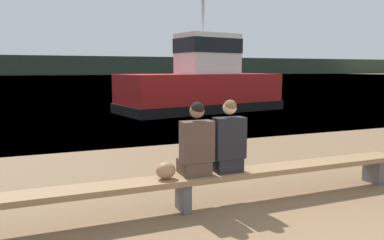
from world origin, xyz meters
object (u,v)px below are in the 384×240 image
bench_main (183,183)px  shopping_bag (166,171)px  person_left (196,145)px  person_right (228,142)px  tugboat_red (202,87)px

bench_main → shopping_bag: bearing=-179.1°
bench_main → person_left: bearing=3.7°
bench_main → person_left: 0.55m
person_right → tugboat_red: (4.58, 11.62, 0.22)m
shopping_bag → tugboat_red: bearing=64.6°
person_left → person_right: (0.50, 0.00, -0.00)m
person_left → person_right: person_right is taller
person_right → shopping_bag: person_right is taller
person_left → tugboat_red: (5.08, 11.62, 0.22)m
person_right → tugboat_red: bearing=68.5°
tugboat_red → person_right: bearing=147.2°
person_right → shopping_bag: bearing=-179.0°
person_left → person_right: bearing=0.0°
person_left → tugboat_red: 12.68m
person_right → shopping_bag: size_ratio=3.88×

